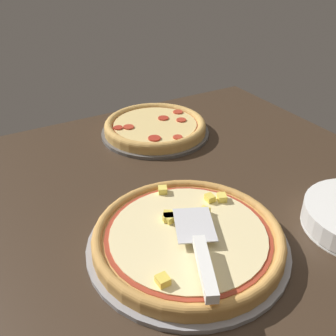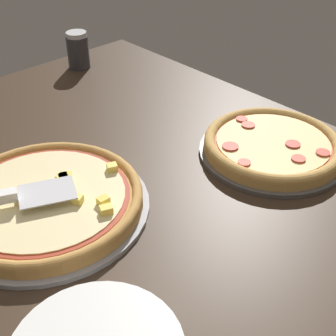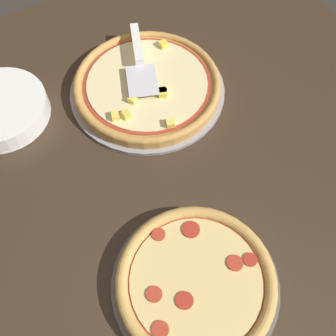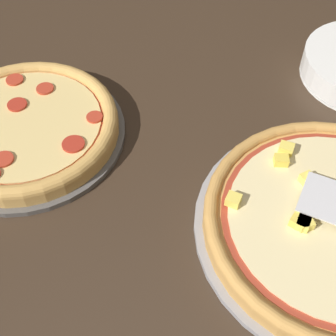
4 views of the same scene
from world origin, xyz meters
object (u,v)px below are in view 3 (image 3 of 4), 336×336
object	(u,v)px
pizza_front	(147,84)
plate_stack	(0,109)
serving_spatula	(138,52)
pizza_back	(196,281)

from	to	relation	value
pizza_front	plate_stack	xyz separation A→B (cm)	(35.10, -13.16, -0.22)
plate_stack	serving_spatula	bearing A→B (deg)	172.92
pizza_back	pizza_front	bearing A→B (deg)	-110.84
pizza_back	plate_stack	size ratio (longest dim) A/B	1.32
pizza_front	serving_spatula	size ratio (longest dim) A/B	1.57
serving_spatula	pizza_back	bearing A→B (deg)	69.79
pizza_back	plate_stack	distance (cm)	63.89
serving_spatula	plate_stack	size ratio (longest dim) A/B	1.02
pizza_front	serving_spatula	xyz separation A→B (cm)	(-2.52, -8.49, 3.11)
pizza_back	serving_spatula	distance (cm)	60.83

